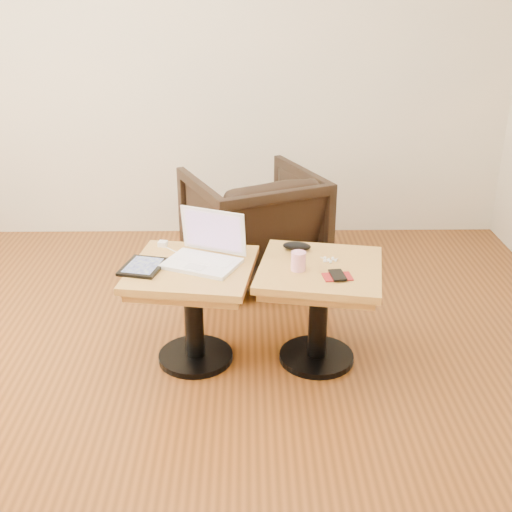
{
  "coord_description": "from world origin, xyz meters",
  "views": [
    {
      "loc": [
        0.32,
        -2.48,
        1.86
      ],
      "look_at": [
        0.36,
        0.4,
        0.59
      ],
      "focal_mm": 45.0,
      "sensor_mm": 36.0,
      "label": 1
    }
  ],
  "objects_px": {
    "side_table_left": "(193,290)",
    "striped_cup": "(298,261)",
    "armchair": "(253,224)",
    "side_table_right": "(319,290)",
    "laptop": "(206,253)"
  },
  "relations": [
    {
      "from": "side_table_left",
      "to": "striped_cup",
      "type": "height_order",
      "value": "striped_cup"
    },
    {
      "from": "side_table_right",
      "to": "laptop",
      "type": "relative_size",
      "value": 1.61
    },
    {
      "from": "striped_cup",
      "to": "armchair",
      "type": "height_order",
      "value": "armchair"
    },
    {
      "from": "side_table_right",
      "to": "armchair",
      "type": "distance_m",
      "value": 1.1
    },
    {
      "from": "laptop",
      "to": "striped_cup",
      "type": "relative_size",
      "value": 4.63
    },
    {
      "from": "side_table_right",
      "to": "armchair",
      "type": "height_order",
      "value": "armchair"
    },
    {
      "from": "side_table_left",
      "to": "striped_cup",
      "type": "xyz_separation_m",
      "value": [
        0.52,
        -0.06,
        0.18
      ]
    },
    {
      "from": "side_table_right",
      "to": "striped_cup",
      "type": "xyz_separation_m",
      "value": [
        -0.11,
        -0.04,
        0.18
      ]
    },
    {
      "from": "side_table_right",
      "to": "armchair",
      "type": "relative_size",
      "value": 0.88
    },
    {
      "from": "laptop",
      "to": "side_table_left",
      "type": "bearing_deg",
      "value": -122.65
    },
    {
      "from": "laptop",
      "to": "armchair",
      "type": "distance_m",
      "value": 1.05
    },
    {
      "from": "armchair",
      "to": "striped_cup",
      "type": "bearing_deg",
      "value": 76.98
    },
    {
      "from": "side_table_left",
      "to": "laptop",
      "type": "xyz_separation_m",
      "value": [
        0.07,
        0.04,
        0.19
      ]
    },
    {
      "from": "striped_cup",
      "to": "armchair",
      "type": "distance_m",
      "value": 1.14
    },
    {
      "from": "striped_cup",
      "to": "armchair",
      "type": "xyz_separation_m",
      "value": [
        -0.21,
        1.09,
        -0.23
      ]
    }
  ]
}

